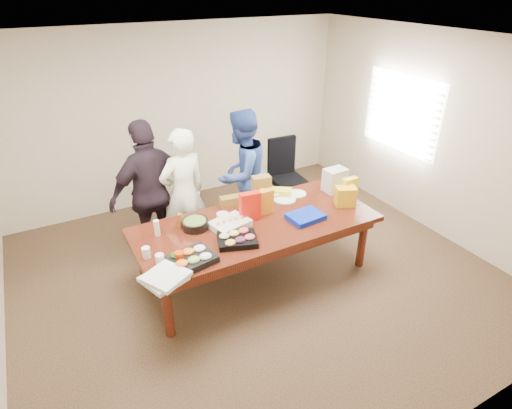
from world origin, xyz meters
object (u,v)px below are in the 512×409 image
sheet_cake (230,224)px  person_center (184,193)px  conference_table (256,249)px  person_right (242,174)px  salad_bowl (195,224)px  office_chair (288,178)px

sheet_cake → person_center: bearing=92.0°
conference_table → sheet_cake: 0.52m
conference_table → person_right: size_ratio=1.57×
salad_bowl → office_chair: bearing=28.1°
person_right → person_center: bearing=-20.4°
office_chair → person_center: person_center is taller
salad_bowl → person_center: bearing=80.1°
person_center → sheet_cake: (0.24, -0.85, -0.06)m
conference_table → person_center: 1.16m
person_right → conference_table: bearing=45.6°
office_chair → person_right: person_right is taller
conference_table → person_center: person_center is taller
conference_table → salad_bowl: (-0.66, 0.22, 0.42)m
office_chair → person_right: 1.00m
person_right → sheet_cake: size_ratio=4.25×
office_chair → salad_bowl: office_chair is taller
conference_table → person_right: (0.32, 1.01, 0.51)m
conference_table → person_right: bearing=72.2°
office_chair → salad_bowl: (-1.89, -1.01, 0.26)m
person_center → sheet_cake: person_center is taller
office_chair → person_right: bearing=-161.6°
sheet_cake → salad_bowl: bearing=142.2°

